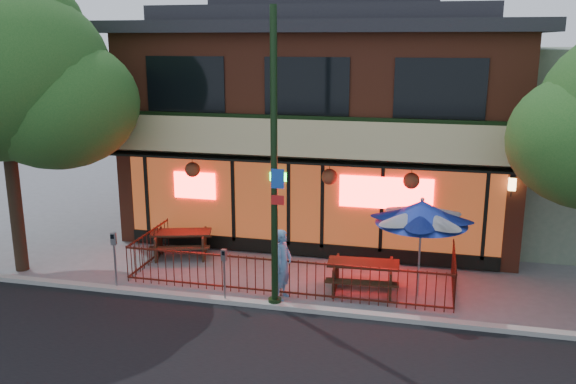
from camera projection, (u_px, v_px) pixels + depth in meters
name	position (u px, v px, depth m)	size (l,w,h in m)	color
ground	(279.00, 299.00, 15.10)	(80.00, 80.00, 0.00)	gray
curb	(274.00, 305.00, 14.62)	(80.00, 0.25, 0.12)	#999993
restaurant_building	(330.00, 104.00, 20.81)	(12.96, 9.49, 8.05)	brown
patio_fence	(284.00, 268.00, 15.42)	(8.44, 2.62, 1.00)	#45170E
street_light	(274.00, 179.00, 13.96)	(0.43, 0.32, 7.00)	black
street_tree_left	(3.00, 63.00, 15.77)	(5.60, 5.60, 8.05)	#2E2217
picnic_table_left	(181.00, 240.00, 18.06)	(2.06, 1.78, 0.75)	#3D2416
picnic_table_right	(363.00, 272.00, 15.52)	(1.88, 1.49, 0.77)	black
patio_umbrella	(422.00, 212.00, 14.80)	(2.24, 2.24, 2.56)	gray
pedestrian	(283.00, 264.00, 14.96)	(0.65, 0.43, 1.78)	#5F8EBE
parking_meter_near	(224.00, 267.00, 14.70)	(0.14, 0.13, 1.37)	gray
parking_meter_far	(114.00, 251.00, 15.42)	(0.16, 0.15, 1.55)	gray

